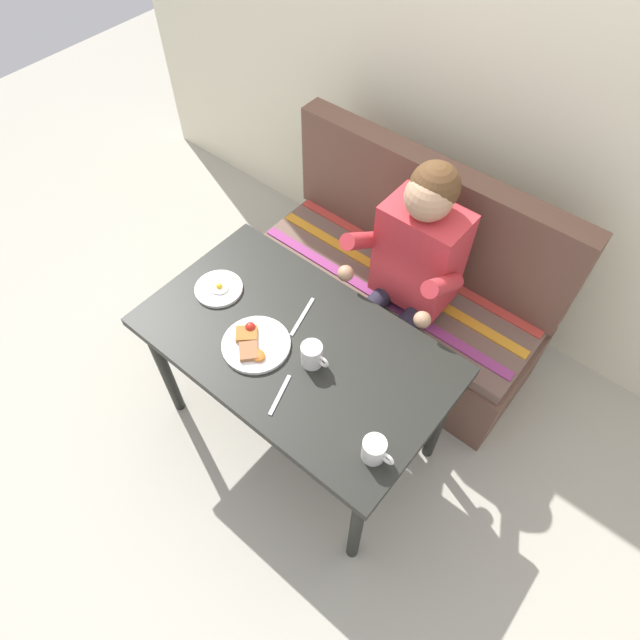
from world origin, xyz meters
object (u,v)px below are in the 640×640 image
Objects in this scene: coffee_mug_second at (375,450)px; knife at (302,317)px; coffee_mug at (312,355)px; table at (296,355)px; plate_breakfast at (255,344)px; fork at (280,395)px; plate_eggs at (219,288)px; person at (409,267)px; couch at (398,291)px.

knife is (-0.56, 0.29, -0.05)m from coffee_mug_second.
coffee_mug is at bearing -54.49° from knife.
plate_breakfast reaches higher than table.
table is 0.24m from fork.
coffee_mug reaches higher than plate_eggs.
plate_eggs is at bearing -132.04° from person.
plate_breakfast is 0.23m from coffee_mug.
person reaches higher than table.
person is 6.06× the size of knife.
couch reaches higher than plate_eggs.
coffee_mug_second reaches higher than table.
knife is at bearing 140.67° from coffee_mug.
plate_eggs is 1.65× the size of coffee_mug.
fork is at bearing -77.37° from knife.
table is 10.17× the size of coffee_mug_second.
fork is at bearing -83.65° from couch.
person is 0.79m from fork.
coffee_mug_second is at bearing -19.30° from table.
couch is 5.54× the size of plate_breakfast.
table is 0.15m from knife.
coffee_mug_second is 0.69× the size of fork.
table is 0.54m from coffee_mug_second.
person is 0.62m from coffee_mug.
fork reaches higher than table.
coffee_mug_second is at bearing -62.08° from couch.
coffee_mug is (0.52, -0.02, 0.04)m from plate_eggs.
table is at bearing 0.06° from plate_eggs.
couch is 1.19× the size of person.
person is 4.67× the size of plate_breakfast.
coffee_mug reaches higher than coffee_mug_second.
plate_eggs is at bearing -177.48° from knife.
couch is 12.20× the size of coffee_mug_second.
coffee_mug_second is at bearing -63.82° from person.
person is at bearing 71.00° from fork.
couch reaches higher than table.
coffee_mug_second reaches higher than plate_breakfast.
table is 0.42m from plate_eggs.
person reaches higher than coffee_mug_second.
table is at bearing 44.89° from plate_breakfast.
coffee_mug is (0.21, 0.08, 0.04)m from plate_breakfast.
couch reaches higher than plate_breakfast.
person reaches higher than coffee_mug.
table is 6.00× the size of knife.
coffee_mug_second is at bearing -10.84° from plate_eggs.
plate_eggs is at bearing 160.80° from plate_breakfast.
knife reaches higher than table.
knife is at bearing -95.09° from couch.
person is at bearing 54.20° from knife.
plate_eggs reaches higher than table.
plate_eggs is 0.52m from coffee_mug.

